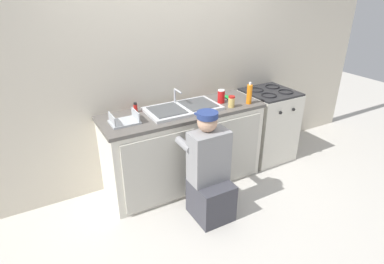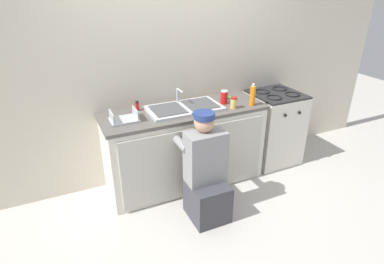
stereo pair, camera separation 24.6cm
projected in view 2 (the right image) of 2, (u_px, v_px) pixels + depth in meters
The scene contains 13 objects.
ground_plane at pixel (196, 194), 3.62m from camera, with size 12.00×12.00×0.00m, color beige.
back_wall at pixel (172, 72), 3.61m from camera, with size 6.00×0.10×2.50m, color beige.
counter_cabinet at pixel (185, 149), 3.67m from camera, with size 1.77×0.62×0.88m.
countertop at pixel (184, 111), 3.48m from camera, with size 1.81×0.62×0.04m, color #5B5651.
sink_double_basin at pixel (184, 108), 3.46m from camera, with size 0.80×0.44×0.19m.
stove_range at pixel (273, 127), 4.13m from camera, with size 0.60×0.62×0.94m.
plumber_person at pixel (206, 176), 3.12m from camera, with size 0.42×0.61×1.10m.
cell_phone at pixel (232, 98), 3.77m from camera, with size 0.07×0.14×0.01m.
soap_bottle_orange at pixel (253, 96), 3.54m from camera, with size 0.06×0.06×0.25m.
spice_bottle_red at pixel (137, 106), 3.43m from camera, with size 0.04×0.04×0.11m.
dish_rack_tray at pixel (124, 119), 3.18m from camera, with size 0.28×0.22×0.11m.
condiment_jar at pixel (234, 103), 3.47m from camera, with size 0.07×0.07×0.13m.
soda_cup_red at pixel (224, 97), 3.61m from camera, with size 0.08×0.08×0.15m.
Camera 2 is at (-1.28, -2.67, 2.19)m, focal length 30.00 mm.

